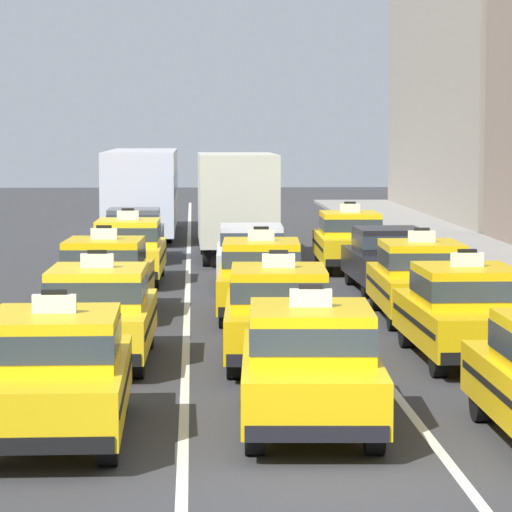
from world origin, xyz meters
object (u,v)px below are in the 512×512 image
object	(u,v)px
taxi_left_third	(105,275)
sedan_right_fourth	(388,257)
taxi_center_second	(278,312)
box_truck_center_fifth	(236,202)
taxi_left_second	(98,312)
sedan_left_fifth	(134,232)
taxi_left_nearest	(56,372)
taxi_right_third	(420,279)
bus_left_sixth	(143,188)
taxi_center_nearest	(310,364)
taxi_right_second	(465,311)
sedan_center_fourth	(251,253)
taxi_center_third	(261,277)
taxi_left_fourth	(128,249)
taxi_right_fifth	(349,239)
taxi_center_sixth	(238,217)

from	to	relation	value
taxi_left_third	sedan_right_fourth	bearing A→B (deg)	31.82
taxi_center_second	box_truck_center_fifth	xyz separation A→B (m)	(-0.12, 19.13, 0.90)
taxi_left_second	box_truck_center_fifth	size ratio (longest dim) A/B	0.66
taxi_left_second	sedan_left_fifth	distance (m)	18.77
taxi_left_nearest	taxi_center_second	distance (m)	6.50
taxi_left_nearest	box_truck_center_fifth	bearing A→B (deg)	82.84
taxi_left_second	taxi_right_third	bearing A→B (deg)	38.16
sedan_right_fourth	bus_left_sixth	bearing A→B (deg)	110.28
taxi_center_nearest	taxi_right_second	world-z (taller)	same
sedan_center_fourth	sedan_left_fifth	bearing A→B (deg)	114.14
taxi_left_second	taxi_center_third	size ratio (longest dim) A/B	0.99
taxi_center_third	taxi_right_second	world-z (taller)	same
taxi_left_fourth	sedan_center_fourth	world-z (taller)	taxi_left_fourth
taxi_left_third	taxi_right_second	size ratio (longest dim) A/B	1.01
sedan_right_fourth	taxi_right_fifth	world-z (taller)	taxi_right_fifth
taxi_center_sixth	taxi_right_second	distance (m)	26.10
bus_left_sixth	taxi_center_second	size ratio (longest dim) A/B	2.42
sedan_left_fifth	bus_left_sixth	bearing A→B (deg)	90.44
sedan_right_fourth	taxi_right_third	bearing A→B (deg)	-90.63
taxi_left_third	taxi_right_third	bearing A→B (deg)	-8.78
taxi_right_second	taxi_center_third	bearing A→B (deg)	119.94
taxi_center_third	taxi_right_third	xyz separation A→B (m)	(3.33, -0.50, 0.00)
taxi_left_second	taxi_center_third	world-z (taller)	same
taxi_left_second	taxi_right_fifth	xyz separation A→B (m)	(6.09, 15.41, 0.00)
sedan_left_fifth	sedan_right_fourth	xyz separation A→B (m)	(6.64, -8.54, 0.00)
taxi_right_fifth	sedan_center_fourth	bearing A→B (deg)	-126.54
taxi_center_second	taxi_center_sixth	size ratio (longest dim) A/B	1.01
taxi_left_fourth	sedan_right_fourth	size ratio (longest dim) A/B	1.06
taxi_right_fifth	taxi_left_second	bearing A→B (deg)	-111.56
sedan_center_fourth	taxi_left_second	bearing A→B (deg)	-105.29
taxi_left_third	taxi_center_third	world-z (taller)	same
taxi_center_third	taxi_right_fifth	size ratio (longest dim) A/B	1.01
taxi_center_third	taxi_center_sixth	bearing A→B (deg)	89.51
taxi_left_fourth	taxi_right_fifth	size ratio (longest dim) A/B	1.00
taxi_center_third	sedan_right_fourth	size ratio (longest dim) A/B	1.07
taxi_left_third	taxi_center_nearest	xyz separation A→B (m)	(3.45, -11.37, 0.00)
taxi_left_nearest	sedan_right_fourth	xyz separation A→B (m)	(6.61, 16.01, -0.03)
taxi_left_third	sedan_center_fourth	distance (m)	6.33
taxi_center_sixth	sedan_right_fourth	world-z (taller)	taxi_center_sixth
taxi_center_nearest	sedan_left_fifth	bearing A→B (deg)	97.96
taxi_left_nearest	taxi_left_second	distance (m)	5.79
taxi_left_nearest	bus_left_sixth	xyz separation A→B (m)	(-0.10, 34.17, 0.94)
taxi_center_second	sedan_right_fourth	size ratio (longest dim) A/B	1.07
taxi_center_third	taxi_right_second	size ratio (longest dim) A/B	1.01
bus_left_sixth	taxi_right_fifth	distance (m)	14.47
taxi_left_fourth	taxi_center_sixth	distance (m)	13.82
taxi_left_third	taxi_right_fifth	world-z (taller)	same
taxi_center_third	sedan_center_fourth	bearing A→B (deg)	89.53
bus_left_sixth	taxi_center_second	world-z (taller)	bus_left_sixth
taxi_center_nearest	sedan_center_fourth	size ratio (longest dim) A/B	1.07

